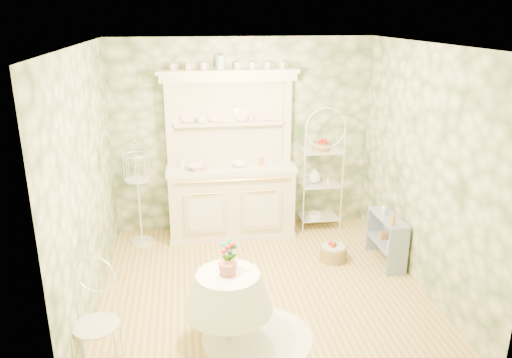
{
  "coord_description": "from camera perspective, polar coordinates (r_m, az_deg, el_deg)",
  "views": [
    {
      "loc": [
        -0.79,
        -4.97,
        2.99
      ],
      "look_at": [
        0.0,
        0.5,
        1.15
      ],
      "focal_mm": 35.0,
      "sensor_mm": 36.0,
      "label": 1
    }
  ],
  "objects": [
    {
      "name": "floor",
      "position": [
        5.85,
        0.72,
        -12.31
      ],
      "size": [
        3.6,
        3.6,
        0.0
      ],
      "primitive_type": "plane",
      "color": "tan",
      "rests_on": "ground"
    },
    {
      "name": "floor_basket",
      "position": [
        6.47,
        8.84,
        -8.24
      ],
      "size": [
        0.46,
        0.46,
        0.23
      ],
      "primitive_type": "cylinder",
      "rotation": [
        0.0,
        0.0,
        -0.41
      ],
      "color": "#96794B",
      "rests_on": "floor"
    },
    {
      "name": "lace_rug",
      "position": [
        5.07,
        0.17,
        -17.66
      ],
      "size": [
        1.33,
        1.33,
        0.01
      ],
      "primitive_type": "cylinder",
      "rotation": [
        0.0,
        0.0,
        0.28
      ],
      "color": "white",
      "rests_on": "floor"
    },
    {
      "name": "bottle_blue",
      "position": [
        6.37,
        14.53,
        -3.71
      ],
      "size": [
        0.06,
        0.06,
        0.1
      ],
      "primitive_type": "imported",
      "rotation": [
        0.0,
        0.0,
        0.36
      ],
      "color": "#94AFC0",
      "rests_on": "side_shelf"
    },
    {
      "name": "wall_front",
      "position": [
        3.65,
        5.24,
        -8.36
      ],
      "size": [
        3.6,
        3.6,
        0.0
      ],
      "primitive_type": "plane",
      "color": "beige",
      "rests_on": "floor"
    },
    {
      "name": "cup_right",
      "position": [
        6.83,
        -0.52,
        6.77
      ],
      "size": [
        0.1,
        0.1,
        0.09
      ],
      "primitive_type": "imported",
      "rotation": [
        0.0,
        0.0,
        -0.02
      ],
      "color": "white",
      "rests_on": "kitchen_dresser"
    },
    {
      "name": "birdcage_stand",
      "position": [
        6.8,
        -13.28,
        -1.66
      ],
      "size": [
        0.38,
        0.38,
        1.43
      ],
      "primitive_type": "cube",
      "rotation": [
        0.0,
        0.0,
        -0.13
      ],
      "color": "white",
      "rests_on": "floor"
    },
    {
      "name": "wall_left",
      "position": [
        5.33,
        -18.72,
        -0.53
      ],
      "size": [
        3.6,
        3.6,
        0.0
      ],
      "primitive_type": "plane",
      "color": "beige",
      "rests_on": "floor"
    },
    {
      "name": "cafe_chair",
      "position": [
        4.64,
        -17.83,
        -15.42
      ],
      "size": [
        0.52,
        0.52,
        0.95
      ],
      "primitive_type": "cube",
      "rotation": [
        0.0,
        0.0,
        -0.24
      ],
      "color": "white",
      "rests_on": "floor"
    },
    {
      "name": "kitchen_dresser",
      "position": [
        6.77,
        -2.92,
        2.59
      ],
      "size": [
        1.87,
        0.61,
        2.29
      ],
      "primitive_type": "cube",
      "color": "beige",
      "rests_on": "floor"
    },
    {
      "name": "cup_left",
      "position": [
        6.79,
        -6.25,
        6.6
      ],
      "size": [
        0.15,
        0.15,
        0.09
      ],
      "primitive_type": "imported",
      "rotation": [
        0.0,
        0.0,
        -0.43
      ],
      "color": "white",
      "rests_on": "kitchen_dresser"
    },
    {
      "name": "round_table",
      "position": [
        4.89,
        -3.14,
        -15.01
      ],
      "size": [
        0.66,
        0.66,
        0.6
      ],
      "primitive_type": "cylinder",
      "rotation": [
        0.0,
        0.0,
        -0.24
      ],
      "color": "white",
      "rests_on": "floor"
    },
    {
      "name": "bowl_white",
      "position": [
        6.78,
        -1.96,
        1.51
      ],
      "size": [
        0.21,
        0.21,
        0.07
      ],
      "primitive_type": "imported",
      "rotation": [
        0.0,
        0.0,
        0.01
      ],
      "color": "white",
      "rests_on": "kitchen_dresser"
    },
    {
      "name": "ceiling",
      "position": [
        5.04,
        0.85,
        15.11
      ],
      "size": [
        3.6,
        3.6,
        0.0
      ],
      "primitive_type": "plane",
      "color": "white",
      "rests_on": "floor"
    },
    {
      "name": "bakers_rack",
      "position": [
        7.16,
        7.34,
        1.33
      ],
      "size": [
        0.56,
        0.4,
        1.81
      ],
      "primitive_type": "cube",
      "rotation": [
        0.0,
        0.0,
        -0.01
      ],
      "color": "white",
      "rests_on": "floor"
    },
    {
      "name": "bowl_floral",
      "position": [
        6.7,
        -6.69,
        1.16
      ],
      "size": [
        0.32,
        0.32,
        0.07
      ],
      "primitive_type": "imported",
      "rotation": [
        0.0,
        0.0,
        0.2
      ],
      "color": "white",
      "rests_on": "kitchen_dresser"
    },
    {
      "name": "potted_geranium",
      "position": [
        4.64,
        -3.1,
        -9.09
      ],
      "size": [
        0.2,
        0.17,
        0.32
      ],
      "primitive_type": "imported",
      "rotation": [
        0.0,
        0.0,
        -0.35
      ],
      "color": "#3F7238",
      "rests_on": "round_table"
    },
    {
      "name": "bottle_amber",
      "position": [
        6.09,
        15.39,
        -4.57
      ],
      "size": [
        0.07,
        0.07,
        0.16
      ],
      "primitive_type": "imported",
      "rotation": [
        0.0,
        0.0,
        0.07
      ],
      "color": "#B97233",
      "rests_on": "side_shelf"
    },
    {
      "name": "bottle_glass",
      "position": [
        6.5,
        14.38,
        -3.33
      ],
      "size": [
        0.1,
        0.1,
        0.11
      ],
      "primitive_type": "imported",
      "rotation": [
        0.0,
        0.0,
        -0.27
      ],
      "color": "silver",
      "rests_on": "side_shelf"
    },
    {
      "name": "wall_right",
      "position": [
        5.84,
        18.51,
        1.13
      ],
      "size": [
        3.6,
        3.6,
        0.0
      ],
      "primitive_type": "plane",
      "color": "beige",
      "rests_on": "floor"
    },
    {
      "name": "side_shelf",
      "position": [
        6.48,
        14.69,
        -6.65
      ],
      "size": [
        0.36,
        0.76,
        0.62
      ],
      "primitive_type": "cube",
      "rotation": [
        0.0,
        0.0,
        0.13
      ],
      "color": "#7B8CAC",
      "rests_on": "floor"
    },
    {
      "name": "wall_back",
      "position": [
        7.01,
        -1.53,
        4.89
      ],
      "size": [
        3.6,
        3.6,
        0.0
      ],
      "primitive_type": "plane",
      "color": "beige",
      "rests_on": "floor"
    }
  ]
}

